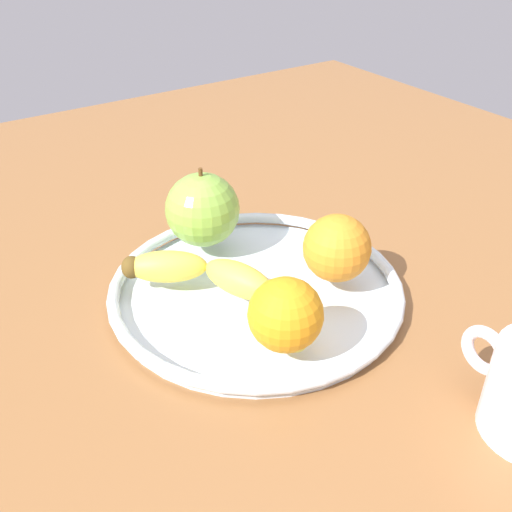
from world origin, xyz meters
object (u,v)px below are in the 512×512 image
fruit_bowl (256,288)px  apple (203,210)px  banana (224,286)px  orange_front_left (337,248)px  orange_center (286,315)px

fruit_bowl → apple: size_ratio=3.34×
fruit_bowl → banana: size_ratio=1.41×
orange_front_left → banana: bearing=76.2°
banana → orange_center: bearing=167.4°
apple → orange_center: apple is taller
banana → orange_center: orange_center is taller
banana → apple: apple is taller
fruit_bowl → banana: banana is taller
fruit_bowl → orange_center: size_ratio=4.56×
banana → orange_center: size_ratio=3.24×
fruit_bowl → orange_center: bearing=160.8°
banana → orange_front_left: bearing=-123.7°
fruit_bowl → orange_front_left: (-3.72, -7.05, 4.27)cm
apple → orange_center: size_ratio=1.36×
apple → banana: bearing=160.4°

